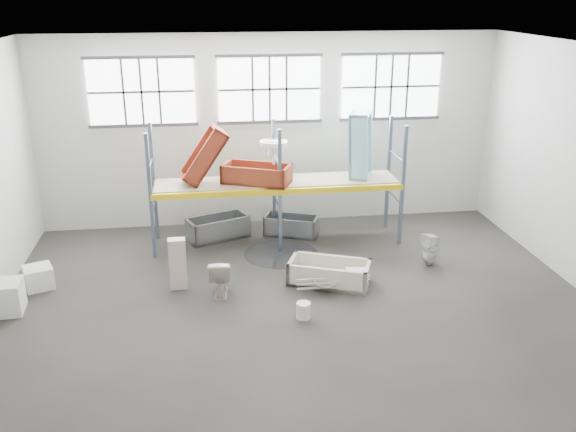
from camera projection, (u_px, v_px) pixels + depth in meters
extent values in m
cube|color=#433F39|center=(298.00, 309.00, 12.52)|extent=(12.00, 10.00, 0.10)
cube|color=silver|center=(300.00, 48.00, 10.76)|extent=(12.00, 10.00, 0.10)
cube|color=#BBB9AC|center=(269.00, 131.00, 16.33)|extent=(12.00, 0.10, 5.00)
cube|color=#AFADA1|center=(369.00, 324.00, 6.94)|extent=(12.00, 0.10, 5.00)
cube|color=white|center=(141.00, 92.00, 15.44)|extent=(2.60, 0.04, 1.60)
cube|color=white|center=(269.00, 89.00, 15.85)|extent=(2.60, 0.04, 1.60)
cube|color=white|center=(391.00, 87.00, 16.26)|extent=(2.60, 0.04, 1.60)
cube|color=slate|center=(151.00, 197.00, 14.29)|extent=(0.08, 0.08, 3.00)
cube|color=slate|center=(154.00, 182.00, 15.41)|extent=(0.08, 0.08, 3.00)
cube|color=slate|center=(280.00, 192.00, 14.68)|extent=(0.08, 0.08, 3.00)
cube|color=slate|center=(274.00, 177.00, 15.79)|extent=(0.08, 0.08, 3.00)
cube|color=slate|center=(403.00, 187.00, 15.07)|extent=(0.08, 0.08, 3.00)
cube|color=slate|center=(388.00, 173.00, 16.18)|extent=(0.08, 0.08, 3.00)
cube|color=yellow|center=(280.00, 192.00, 14.68)|extent=(6.00, 0.10, 0.14)
cube|color=yellow|center=(274.00, 177.00, 15.79)|extent=(6.00, 0.10, 0.14)
cube|color=gray|center=(277.00, 181.00, 15.21)|extent=(5.90, 1.10, 0.03)
cylinder|color=black|center=(281.00, 253.00, 15.01)|extent=(1.80, 1.80, 0.00)
cube|color=silver|center=(356.00, 278.00, 13.08)|extent=(0.47, 0.28, 0.43)
imported|color=beige|center=(325.00, 285.00, 13.05)|extent=(0.60, 0.60, 0.16)
imported|color=beige|center=(220.00, 276.00, 12.90)|extent=(0.51, 0.82, 0.80)
cube|color=#C6ABA4|center=(178.00, 264.00, 13.10)|extent=(0.37, 0.25, 1.12)
imported|color=white|center=(430.00, 249.00, 14.29)|extent=(0.47, 0.46, 0.77)
imported|color=white|center=(274.00, 163.00, 14.86)|extent=(0.75, 0.64, 0.58)
cylinder|color=silver|center=(303.00, 310.00, 12.02)|extent=(0.35, 0.35, 0.33)
cube|color=silver|center=(3.00, 298.00, 12.19)|extent=(0.79, 0.69, 0.64)
cube|color=silver|center=(39.00, 277.00, 13.24)|extent=(0.73, 0.73, 0.47)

